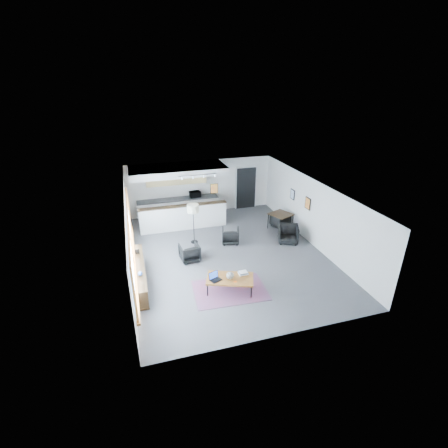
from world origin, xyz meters
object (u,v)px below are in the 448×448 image
object	(u,v)px
book_stack	(243,273)
dining_chair_far	(280,220)
armchair_left	(190,252)
dining_table	(281,215)
coffee_table	(230,279)
laptop	(215,277)
microwave	(195,194)
armchair_right	(231,235)
ceramic_pot	(230,276)
floor_lamp	(193,210)
dining_chair_near	(288,235)

from	to	relation	value
book_stack	dining_chair_far	xyz separation A→B (m)	(3.15, 3.91, -0.21)
armchair_left	dining_table	size ratio (longest dim) A/B	0.61
coffee_table	dining_table	xyz separation A→B (m)	(3.50, 3.75, 0.22)
laptop	dining_table	size ratio (longest dim) A/B	0.36
book_stack	microwave	world-z (taller)	microwave
coffee_table	armchair_right	distance (m)	3.26
laptop	armchair_right	size ratio (longest dim) A/B	0.60
armchair_left	dining_table	bearing A→B (deg)	-166.49
ceramic_pot	laptop	bearing A→B (deg)	167.09
armchair_right	dining_chair_far	size ratio (longest dim) A/B	1.14
ceramic_pot	microwave	bearing A→B (deg)	87.72
dining_chair_far	floor_lamp	bearing A→B (deg)	-9.51
armchair_right	dining_table	bearing A→B (deg)	-149.04
laptop	floor_lamp	world-z (taller)	floor_lamp
armchair_right	floor_lamp	world-z (taller)	floor_lamp
dining_chair_far	microwave	bearing A→B (deg)	-51.04
laptop	armchair_right	bearing A→B (deg)	41.99
book_stack	armchair_right	size ratio (longest dim) A/B	0.44
laptop	book_stack	bearing A→B (deg)	-19.75
coffee_table	armchair_right	size ratio (longest dim) A/B	2.36
book_stack	dining_chair_far	size ratio (longest dim) A/B	0.50
armchair_left	dining_chair_far	size ratio (longest dim) A/B	1.15
microwave	ceramic_pot	bearing A→B (deg)	-101.93
ceramic_pot	armchair_right	xyz separation A→B (m)	(1.01, 3.16, -0.25)
armchair_left	microwave	distance (m)	4.38
ceramic_pot	armchair_right	size ratio (longest dim) A/B	0.35
book_stack	dining_chair_near	distance (m)	3.68
floor_lamp	dining_chair_far	bearing A→B (deg)	6.30
coffee_table	dining_table	distance (m)	5.13
book_stack	floor_lamp	size ratio (longest dim) A/B	0.18
laptop	armchair_left	bearing A→B (deg)	77.63
dining_table	floor_lamp	bearing A→B (deg)	-177.29
dining_chair_far	coffee_table	bearing A→B (deg)	32.11
coffee_table	ceramic_pot	size ratio (longest dim) A/B	6.80
ceramic_pot	dining_chair_far	bearing A→B (deg)	48.16
dining_chair_far	dining_chair_near	bearing A→B (deg)	60.85
dining_chair_near	floor_lamp	bearing A→B (deg)	-173.48
microwave	floor_lamp	bearing A→B (deg)	-112.64
book_stack	armchair_right	bearing A→B (deg)	80.05
ceramic_pot	dining_table	bearing A→B (deg)	47.18
armchair_right	dining_chair_far	xyz separation A→B (m)	(2.62, 0.90, -0.04)
armchair_right	dining_chair_near	world-z (taller)	armchair_right
ceramic_pot	book_stack	size ratio (longest dim) A/B	0.80
coffee_table	book_stack	xyz separation A→B (m)	(0.47, 0.10, 0.08)
coffee_table	microwave	distance (m)	6.43
ceramic_pot	book_stack	distance (m)	0.51
microwave	armchair_left	bearing A→B (deg)	-114.37
floor_lamp	dining_table	xyz separation A→B (m)	(3.91, 0.19, -0.77)
floor_lamp	microwave	bearing A→B (deg)	77.01
laptop	ceramic_pot	size ratio (longest dim) A/B	1.72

